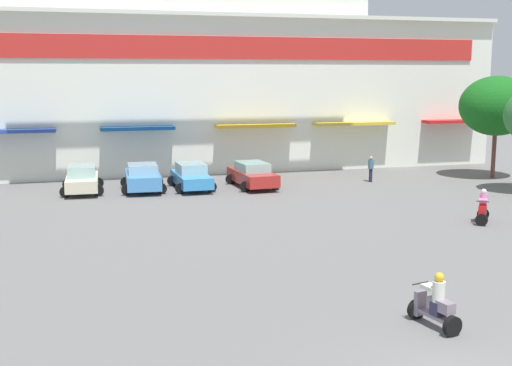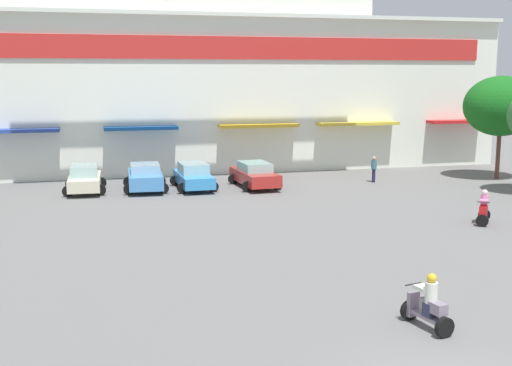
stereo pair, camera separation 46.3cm
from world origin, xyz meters
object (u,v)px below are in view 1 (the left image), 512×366
(plaza_tree_3, at_px, (497,106))
(parked_car_3, at_px, (252,174))
(parked_car_1, at_px, (143,177))
(pedestrian_0, at_px, (371,167))
(scooter_rider_0, at_px, (483,209))
(scooter_rider_3, at_px, (435,305))
(parked_car_2, at_px, (191,176))
(parked_car_0, at_px, (82,179))

(plaza_tree_3, bearing_deg, parked_car_3, 177.06)
(parked_car_1, bearing_deg, plaza_tree_3, -3.41)
(plaza_tree_3, relative_size, pedestrian_0, 4.03)
(plaza_tree_3, bearing_deg, parked_car_1, 176.59)
(plaza_tree_3, distance_m, scooter_rider_0, 13.69)
(parked_car_1, bearing_deg, scooter_rider_3, -76.62)
(parked_car_1, relative_size, pedestrian_0, 2.63)
(scooter_rider_0, bearing_deg, scooter_rider_3, -129.50)
(plaza_tree_3, height_order, pedestrian_0, plaza_tree_3)
(parked_car_1, distance_m, parked_car_2, 2.66)
(parked_car_2, bearing_deg, parked_car_1, 175.66)
(parked_car_1, height_order, parked_car_3, parked_car_1)
(parked_car_0, distance_m, parked_car_1, 3.24)
(plaza_tree_3, height_order, parked_car_2, plaza_tree_3)
(parked_car_1, relative_size, scooter_rider_3, 2.66)
(parked_car_1, xyz_separation_m, scooter_rider_3, (5.18, -21.75, -0.15))
(plaza_tree_3, height_order, parked_car_3, plaza_tree_3)
(parked_car_2, bearing_deg, parked_car_0, 175.38)
(parked_car_0, xyz_separation_m, parked_car_1, (3.23, -0.27, 0.02))
(parked_car_3, bearing_deg, plaza_tree_3, -2.94)
(plaza_tree_3, bearing_deg, pedestrian_0, 175.44)
(parked_car_2, distance_m, parked_car_3, 3.47)
(parked_car_2, height_order, scooter_rider_3, scooter_rider_3)
(parked_car_3, xyz_separation_m, scooter_rider_0, (7.29, -11.28, -0.11))
(parked_car_3, distance_m, scooter_rider_0, 13.43)
(parked_car_0, relative_size, scooter_rider_3, 2.63)
(scooter_rider_0, xyz_separation_m, pedestrian_0, (-0.03, 11.13, 0.27))
(parked_car_0, height_order, scooter_rider_0, same)
(parked_car_1, height_order, scooter_rider_0, parked_car_1)
(parked_car_2, bearing_deg, scooter_rider_0, -47.08)
(parked_car_0, distance_m, scooter_rider_3, 23.58)
(parked_car_3, bearing_deg, parked_car_1, 175.43)
(parked_car_2, bearing_deg, parked_car_3, -4.74)
(scooter_rider_0, xyz_separation_m, scooter_rider_3, (-8.23, -9.99, -0.01))
(plaza_tree_3, bearing_deg, scooter_rider_3, -128.23)
(plaza_tree_3, height_order, scooter_rider_3, plaza_tree_3)
(parked_car_0, xyz_separation_m, parked_car_3, (9.35, -0.76, -0.01))
(parked_car_0, bearing_deg, scooter_rider_3, -69.12)
(parked_car_0, xyz_separation_m, scooter_rider_0, (16.64, -12.04, -0.12))
(plaza_tree_3, relative_size, parked_car_3, 1.39)
(plaza_tree_3, relative_size, parked_car_2, 1.48)
(plaza_tree_3, relative_size, parked_car_0, 1.55)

